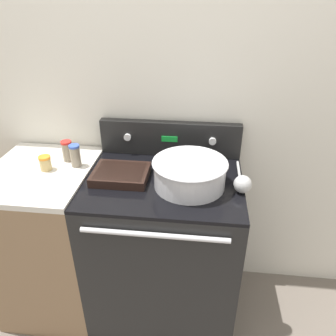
# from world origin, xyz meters

# --- Properties ---
(kitchen_wall) EXTENTS (8.00, 0.05, 2.50)m
(kitchen_wall) POSITION_xyz_m (0.00, 0.67, 1.25)
(kitchen_wall) COLOR silver
(kitchen_wall) RESTS_ON ground_plane
(stove_range) EXTENTS (0.80, 0.66, 0.93)m
(stove_range) POSITION_xyz_m (0.00, 0.32, 0.46)
(stove_range) COLOR black
(stove_range) RESTS_ON ground_plane
(control_panel) EXTENTS (0.80, 0.07, 0.20)m
(control_panel) POSITION_xyz_m (0.00, 0.61, 1.03)
(control_panel) COLOR black
(control_panel) RESTS_ON stove_range
(side_counter) EXTENTS (0.54, 0.63, 0.94)m
(side_counter) POSITION_xyz_m (-0.67, 0.32, 0.47)
(side_counter) COLOR #896B4C
(side_counter) RESTS_ON ground_plane
(mixing_bowl) EXTENTS (0.37, 0.37, 0.13)m
(mixing_bowl) POSITION_xyz_m (0.13, 0.28, 1.00)
(mixing_bowl) COLOR silver
(mixing_bowl) RESTS_ON stove_range
(casserole_dish) EXTENTS (0.28, 0.22, 0.05)m
(casserole_dish) POSITION_xyz_m (-0.22, 0.31, 0.95)
(casserole_dish) COLOR black
(casserole_dish) RESTS_ON stove_range
(ladle) EXTENTS (0.09, 0.33, 0.09)m
(ladle) POSITION_xyz_m (0.38, 0.26, 0.97)
(ladle) COLOR #B7B7B7
(ladle) RESTS_ON stove_range
(spice_jar_blue_cap) EXTENTS (0.06, 0.06, 0.12)m
(spice_jar_blue_cap) POSITION_xyz_m (-0.48, 0.39, 1.00)
(spice_jar_blue_cap) COLOR gray
(spice_jar_blue_cap) RESTS_ON side_counter
(spice_jar_red_cap) EXTENTS (0.06, 0.06, 0.12)m
(spice_jar_red_cap) POSITION_xyz_m (-0.55, 0.44, 1.00)
(spice_jar_red_cap) COLOR gray
(spice_jar_red_cap) RESTS_ON side_counter
(spice_jar_orange_cap) EXTENTS (0.06, 0.06, 0.08)m
(spice_jar_orange_cap) POSITION_xyz_m (-0.62, 0.33, 0.98)
(spice_jar_orange_cap) COLOR tan
(spice_jar_orange_cap) RESTS_ON side_counter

